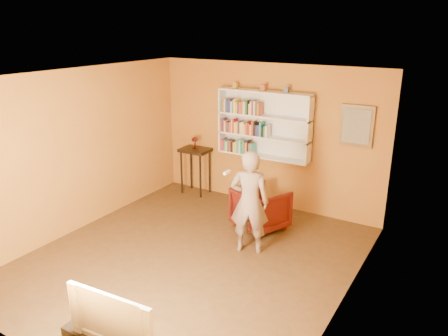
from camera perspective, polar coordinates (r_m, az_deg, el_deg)
The scene contains 15 objects.
room_shell at distance 6.29m, azimuth -4.42°, elevation -3.63°, with size 5.30×5.80×2.88m.
bookshelf at distance 8.11m, azimuth 5.41°, elevation 5.69°, with size 1.80×0.29×1.23m.
books_row_lower at distance 8.35m, azimuth 1.85°, elevation 2.85°, with size 0.69×0.19×0.27m.
books_row_middle at distance 8.20m, azimuth 2.73°, elevation 5.27°, with size 0.98×0.19×0.27m.
books_row_upper at distance 8.16m, azimuth 2.26°, elevation 7.98°, with size 0.81×0.19×0.27m.
ornament_left at distance 8.21m, azimuth 1.51°, elevation 10.70°, with size 0.08×0.08×0.11m, color #A98D30.
ornament_centre at distance 7.95m, azimuth 5.15°, elevation 10.40°, with size 0.08×0.08×0.11m, color #9F4C35.
ornament_right at distance 7.76m, azimuth 8.18°, elevation 10.06°, with size 0.07×0.07×0.10m, color #485A78.
framed_painting at distance 7.57m, azimuth 16.95°, elevation 5.27°, with size 0.55×0.05×0.70m.
console_table at distance 8.90m, azimuth -3.77°, elevation 1.53°, with size 0.58×0.44×0.95m.
ruby_lustre at distance 8.81m, azimuth -3.82°, elevation 3.62°, with size 0.15×0.15×0.24m.
armchair at distance 7.50m, azimuth 4.80°, elevation -5.27°, with size 0.78×0.80×0.73m, color #410604.
person at distance 6.59m, azimuth 3.35°, elevation -4.46°, with size 0.59×0.39×1.62m, color #7A6959.
game_remote at distance 6.24m, azimuth 0.39°, elevation -0.58°, with size 0.04×0.15×0.04m, color white.
television at distance 4.51m, azimuth -13.80°, elevation -18.08°, with size 0.97×0.13×0.56m, color black.
Camera 1 is at (3.41, -4.73, 3.37)m, focal length 35.00 mm.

